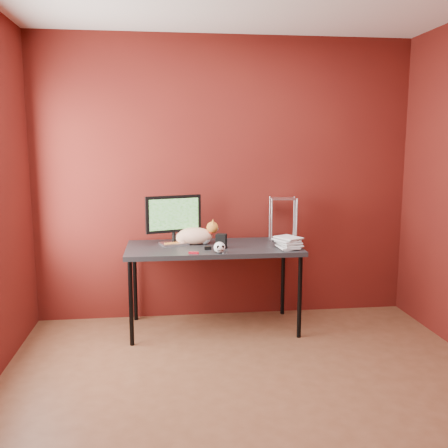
{
  "coord_description": "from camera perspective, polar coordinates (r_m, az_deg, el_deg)",
  "views": [
    {
      "loc": [
        -0.57,
        -2.87,
        1.63
      ],
      "look_at": [
        -0.08,
        1.15,
        0.98
      ],
      "focal_mm": 40.0,
      "sensor_mm": 36.0,
      "label": 1
    }
  ],
  "objects": [
    {
      "name": "speaker",
      "position": [
        4.25,
        -0.32,
        -2.02
      ],
      "size": [
        0.11,
        0.11,
        0.12
      ],
      "rotation": [
        0.0,
        0.0,
        -0.33
      ],
      "color": "black",
      "rests_on": "desk"
    },
    {
      "name": "wire_rack",
      "position": [
        4.64,
        6.76,
        0.62
      ],
      "size": [
        0.25,
        0.21,
        0.39
      ],
      "rotation": [
        0.0,
        0.0,
        -0.12
      ],
      "color": "silver",
      "rests_on": "desk"
    },
    {
      "name": "pocket_knife",
      "position": [
        4.05,
        -3.48,
        -3.3
      ],
      "size": [
        0.09,
        0.04,
        0.02
      ],
      "primitive_type": "cube",
      "rotation": [
        0.0,
        0.0,
        -0.28
      ],
      "color": "#A90D1A",
      "rests_on": "desk"
    },
    {
      "name": "book_stack",
      "position": [
        4.18,
        6.51,
        4.49
      ],
      "size": [
        0.25,
        0.27,
        1.09
      ],
      "rotation": [
        0.0,
        0.0,
        0.29
      ],
      "color": "beige",
      "rests_on": "desk"
    },
    {
      "name": "black_gadget",
      "position": [
        4.2,
        -1.87,
        -2.76
      ],
      "size": [
        0.06,
        0.04,
        0.03
      ],
      "primitive_type": "cube",
      "rotation": [
        0.0,
        0.0,
        0.12
      ],
      "color": "black",
      "rests_on": "desk"
    },
    {
      "name": "room",
      "position": [
        2.93,
        4.31,
        5.51
      ],
      "size": [
        3.52,
        3.52,
        2.61
      ],
      "color": "#57311D",
      "rests_on": "ground"
    },
    {
      "name": "cat",
      "position": [
        4.42,
        -3.36,
        -1.33
      ],
      "size": [
        0.48,
        0.21,
        0.22
      ],
      "rotation": [
        0.0,
        0.0,
        -0.12
      ],
      "color": "orange",
      "rests_on": "desk"
    },
    {
      "name": "desk",
      "position": [
        4.36,
        -1.23,
        -3.17
      ],
      "size": [
        1.5,
        0.7,
        0.75
      ],
      "color": "black",
      "rests_on": "ground"
    },
    {
      "name": "washer",
      "position": [
        4.07,
        0.05,
        -3.3
      ],
      "size": [
        0.05,
        0.05,
        0.0
      ],
      "primitive_type": "cylinder",
      "color": "silver",
      "rests_on": "desk"
    },
    {
      "name": "monitor",
      "position": [
        4.38,
        -5.78,
        0.76
      ],
      "size": [
        0.49,
        0.23,
        0.44
      ],
      "rotation": [
        0.0,
        0.0,
        0.31
      ],
      "color": "silver",
      "rests_on": "desk"
    },
    {
      "name": "skull_mug",
      "position": [
        4.06,
        -0.52,
        -2.68
      ],
      "size": [
        0.1,
        0.1,
        0.09
      ],
      "rotation": [
        0.0,
        0.0,
        0.07
      ],
      "color": "white",
      "rests_on": "desk"
    }
  ]
}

